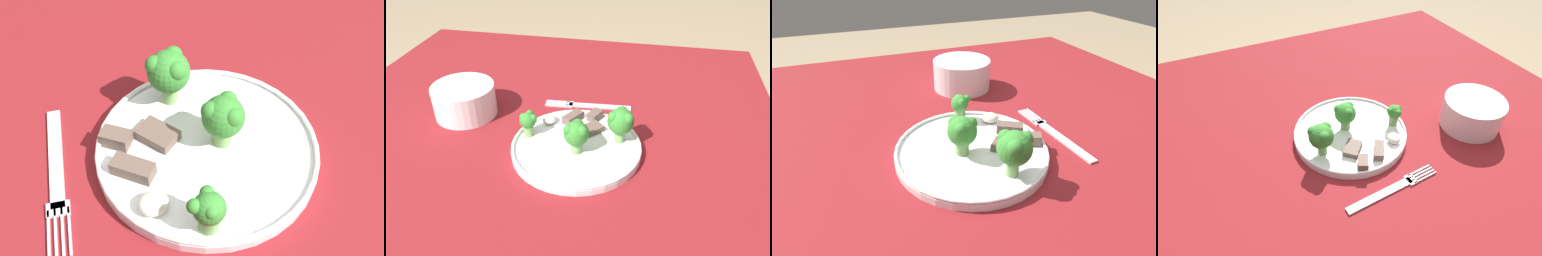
% 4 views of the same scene
% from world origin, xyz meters
% --- Properties ---
extents(table, '(1.10, 0.99, 0.71)m').
position_xyz_m(table, '(0.00, 0.00, 0.61)').
color(table, maroon).
rests_on(table, ground_plane).
extents(dinner_plate, '(0.25, 0.25, 0.02)m').
position_xyz_m(dinner_plate, '(-0.02, -0.09, 0.72)').
color(dinner_plate, white).
rests_on(dinner_plate, table).
extents(fork, '(0.03, 0.20, 0.00)m').
position_xyz_m(fork, '(0.15, -0.08, 0.71)').
color(fork, silver).
rests_on(fork, table).
extents(cream_bowl, '(0.13, 0.13, 0.07)m').
position_xyz_m(cream_bowl, '(0.07, 0.18, 0.74)').
color(cream_bowl, white).
rests_on(cream_bowl, table).
extents(broccoli_floret_near_rim_left, '(0.03, 0.03, 0.05)m').
position_xyz_m(broccoli_floret_near_rim_left, '(0.00, 0.01, 0.75)').
color(broccoli_floret_near_rim_left, '#709E56').
rests_on(broccoli_floret_near_rim_left, dinner_plate).
extents(broccoli_floret_center_left, '(0.05, 0.05, 0.07)m').
position_xyz_m(broccoli_floret_center_left, '(0.01, -0.17, 0.76)').
color(broccoli_floret_center_left, '#709E56').
rests_on(broccoli_floret_center_left, dinner_plate).
extents(broccoli_floret_back_left, '(0.05, 0.05, 0.06)m').
position_xyz_m(broccoli_floret_back_left, '(-0.03, -0.09, 0.76)').
color(broccoli_floret_back_left, '#709E56').
rests_on(broccoli_floret_back_left, dinner_plate).
extents(meat_slice_front_slice, '(0.05, 0.04, 0.02)m').
position_xyz_m(meat_slice_front_slice, '(0.07, -0.06, 0.73)').
color(meat_slice_front_slice, brown).
rests_on(meat_slice_front_slice, dinner_plate).
extents(meat_slice_middle_slice, '(0.05, 0.05, 0.01)m').
position_xyz_m(meat_slice_middle_slice, '(0.04, -0.11, 0.72)').
color(meat_slice_middle_slice, brown).
rests_on(meat_slice_middle_slice, dinner_plate).
extents(meat_slice_rear_slice, '(0.04, 0.03, 0.02)m').
position_xyz_m(meat_slice_rear_slice, '(0.08, -0.11, 0.73)').
color(meat_slice_rear_slice, brown).
rests_on(meat_slice_rear_slice, dinner_plate).
extents(sauce_dollop, '(0.03, 0.03, 0.02)m').
position_xyz_m(sauce_dollop, '(0.05, -0.02, 0.73)').
color(sauce_dollop, silver).
rests_on(sauce_dollop, dinner_plate).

